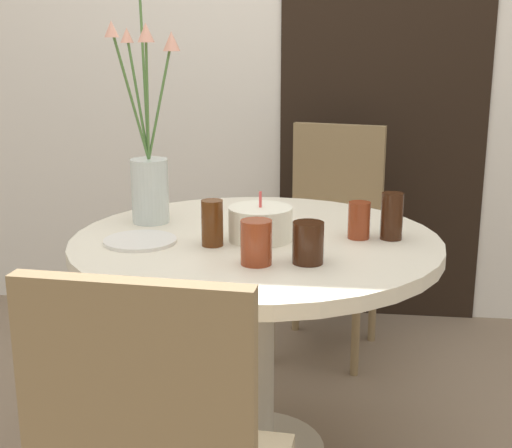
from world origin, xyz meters
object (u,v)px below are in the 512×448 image
birthday_cake (260,223)px  drink_glass_0 (308,243)px  flower_vase (149,160)px  drink_glass_2 (392,216)px  side_plate (140,241)px  drink_glass_1 (359,220)px  chair_left_flank (331,225)px  drink_glass_3 (256,242)px  drink_glass_4 (212,223)px

birthday_cake → drink_glass_0: size_ratio=1.68×
flower_vase → drink_glass_0: (0.51, -0.36, -0.14)m
flower_vase → drink_glass_2: bearing=-8.1°
drink_glass_0 → birthday_cake: bearing=126.4°
side_plate → drink_glass_1: drink_glass_1 is taller
chair_left_flank → drink_glass_3: 1.15m
chair_left_flank → drink_glass_2: bearing=-64.6°
side_plate → chair_left_flank: bearing=61.9°
chair_left_flank → birthday_cake: 0.93m
side_plate → drink_glass_2: size_ratio=1.53×
chair_left_flank → side_plate: size_ratio=4.49×
chair_left_flank → drink_glass_4: bearing=-94.9°
chair_left_flank → drink_glass_1: chair_left_flank is taller
chair_left_flank → drink_glass_4: chair_left_flank is taller
drink_glass_3 → drink_glass_2: bearing=38.2°
drink_glass_0 → drink_glass_2: (0.22, 0.25, 0.01)m
side_plate → drink_glass_0: drink_glass_0 is taller
birthday_cake → drink_glass_2: (0.37, 0.05, 0.02)m
flower_vase → drink_glass_4: flower_vase is taller
chair_left_flank → flower_vase: (-0.54, -0.73, 0.38)m
drink_glass_0 → drink_glass_1: drink_glass_0 is taller
birthday_cake → drink_glass_1: 0.28m
drink_glass_2 → drink_glass_4: drink_glass_2 is taller
drink_glass_2 → drink_glass_0: bearing=-131.5°
birthday_cake → flower_vase: size_ratio=0.24×
drink_glass_2 → drink_glass_3: size_ratio=1.17×
flower_vase → drink_glass_1: 0.66m
birthday_cake → drink_glass_1: bearing=10.4°
chair_left_flank → side_plate: (-0.51, -0.96, 0.19)m
drink_glass_4 → chair_left_flank: bearing=72.3°
chair_left_flank → drink_glass_3: (-0.16, -1.11, 0.24)m
drink_glass_2 → drink_glass_3: (-0.35, -0.28, -0.01)m
birthday_cake → flower_vase: bearing=156.3°
chair_left_flank → drink_glass_3: bearing=-85.7°
flower_vase → side_plate: bearing=-82.3°
birthday_cake → flower_vase: 0.42m
chair_left_flank → drink_glass_3: size_ratio=8.02×
drink_glass_0 → drink_glass_3: size_ratio=0.94×
chair_left_flank → birthday_cake: chair_left_flank is taller
side_plate → birthday_cake: bearing=12.2°
drink_glass_2 → drink_glass_4: (-0.49, -0.13, -0.00)m
side_plate → drink_glass_4: (0.21, -0.00, 0.06)m
chair_left_flank → drink_glass_4: size_ratio=7.18×
flower_vase → drink_glass_4: bearing=-44.3°
birthday_cake → drink_glass_4: (-0.12, -0.07, 0.02)m
drink_glass_1 → drink_glass_3: bearing=-133.7°
side_plate → drink_glass_3: size_ratio=1.79×
drink_glass_2 → side_plate: bearing=-169.8°
drink_glass_3 → drink_glass_4: 0.20m
drink_glass_0 → drink_glass_3: 0.13m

